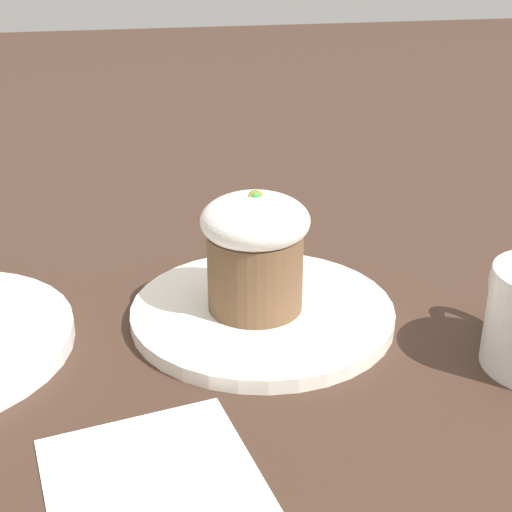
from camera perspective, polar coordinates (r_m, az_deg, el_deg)
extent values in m
plane|color=#3D281E|center=(0.60, 0.51, -5.01)|extent=(4.00, 4.00, 0.00)
cylinder|color=white|center=(0.60, 0.51, -4.51)|extent=(0.22, 0.22, 0.01)
cylinder|color=brown|center=(0.58, 0.00, -1.34)|extent=(0.08, 0.08, 0.07)
ellipsoid|color=white|center=(0.56, 0.00, 2.76)|extent=(0.09, 0.09, 0.04)
cone|color=orange|center=(0.56, -0.20, 4.97)|extent=(0.02, 0.01, 0.01)
sphere|color=green|center=(0.55, 0.02, 4.65)|extent=(0.01, 0.01, 0.01)
cube|color=silver|center=(0.62, 5.12, -2.69)|extent=(0.01, 0.08, 0.00)
ellipsoid|color=silver|center=(0.61, 0.09, -3.09)|extent=(0.04, 0.05, 0.01)
torus|color=white|center=(0.59, 19.71, -2.65)|extent=(0.06, 0.01, 0.06)
cube|color=white|center=(0.44, -7.94, -18.07)|extent=(0.16, 0.14, 0.00)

